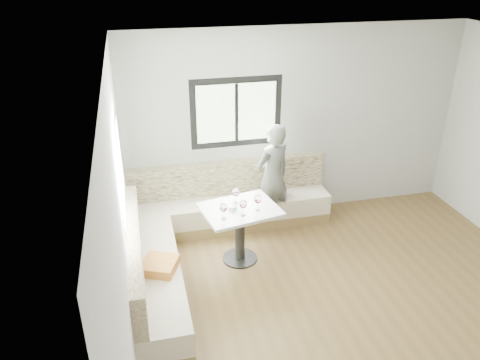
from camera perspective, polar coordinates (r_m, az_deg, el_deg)
room at (r=4.84m, az=15.67°, el=-2.63°), size 5.01×5.01×2.81m
banquette at (r=6.23m, az=-4.82°, el=-6.30°), size 2.90×2.80×0.95m
table at (r=5.97m, az=-0.01°, el=-5.07°), size 1.05×0.89×0.77m
person at (r=6.60m, az=3.97°, el=0.30°), size 0.69×0.59×1.59m
olive_ramekin at (r=5.84m, az=-0.92°, el=-3.35°), size 0.11×0.11×0.04m
wine_glass_a at (r=5.57m, az=-2.03°, el=-3.44°), size 0.09×0.09×0.21m
wine_glass_b at (r=5.65m, az=0.39°, el=-3.01°), size 0.09×0.09×0.21m
wine_glass_c at (r=5.76m, az=2.19°, el=-2.41°), size 0.09×0.09×0.21m
wine_glass_d at (r=5.92m, az=-0.52°, el=-1.56°), size 0.09×0.09×0.21m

